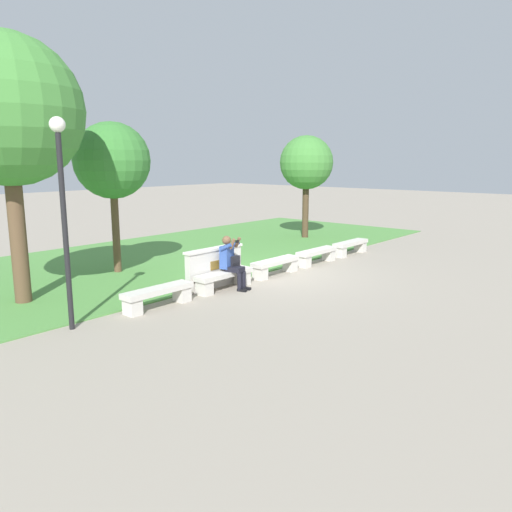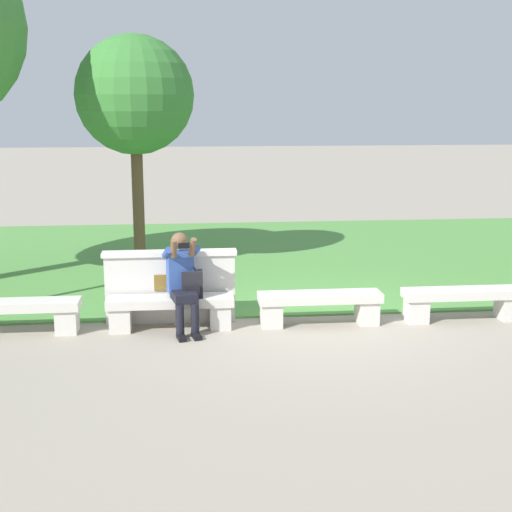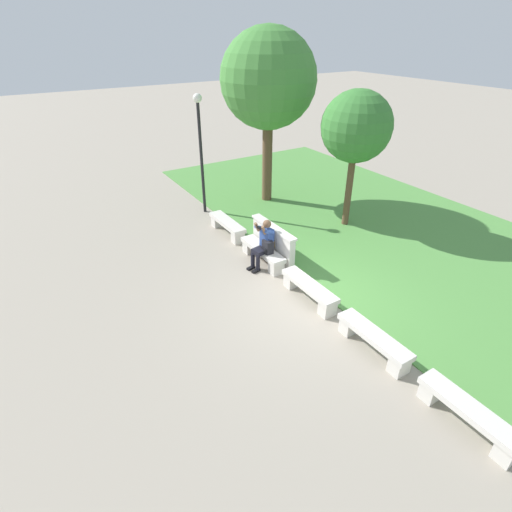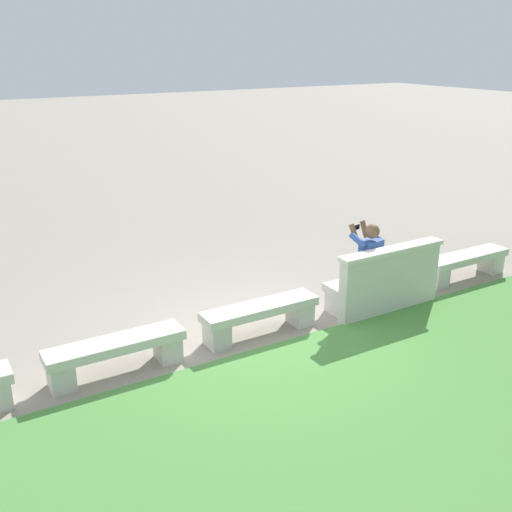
% 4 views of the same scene
% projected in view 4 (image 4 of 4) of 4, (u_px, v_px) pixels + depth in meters
% --- Properties ---
extents(ground_plane, '(80.00, 80.00, 0.00)m').
position_uv_depth(ground_plane, '(260.00, 334.00, 8.33)').
color(ground_plane, gray).
extents(bench_main, '(1.70, 0.40, 0.45)m').
position_uv_depth(bench_main, '(465.00, 263.00, 10.19)').
color(bench_main, beige).
rests_on(bench_main, ground).
extents(bench_near, '(1.70, 0.40, 0.45)m').
position_uv_depth(bench_near, '(374.00, 286.00, 9.21)').
color(bench_near, beige).
rests_on(bench_near, ground).
extents(bench_mid, '(1.70, 0.40, 0.45)m').
position_uv_depth(bench_mid, '(260.00, 315.00, 8.23)').
color(bench_mid, beige).
rests_on(bench_mid, ground).
extents(bench_far, '(1.70, 0.40, 0.45)m').
position_uv_depth(bench_far, '(116.00, 352.00, 7.25)').
color(bench_far, beige).
rests_on(bench_far, ground).
extents(backrest_wall_with_plaque, '(1.84, 0.24, 1.01)m').
position_uv_depth(backrest_wall_with_plaque, '(390.00, 280.00, 8.86)').
color(backrest_wall_with_plaque, beige).
rests_on(backrest_wall_with_plaque, ground).
extents(person_photographer, '(0.52, 0.77, 1.32)m').
position_uv_depth(person_photographer, '(364.00, 259.00, 9.04)').
color(person_photographer, black).
rests_on(person_photographer, ground).
extents(backpack, '(0.28, 0.24, 0.43)m').
position_uv_depth(backpack, '(358.00, 269.00, 8.99)').
color(backpack, black).
rests_on(backpack, bench_near).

